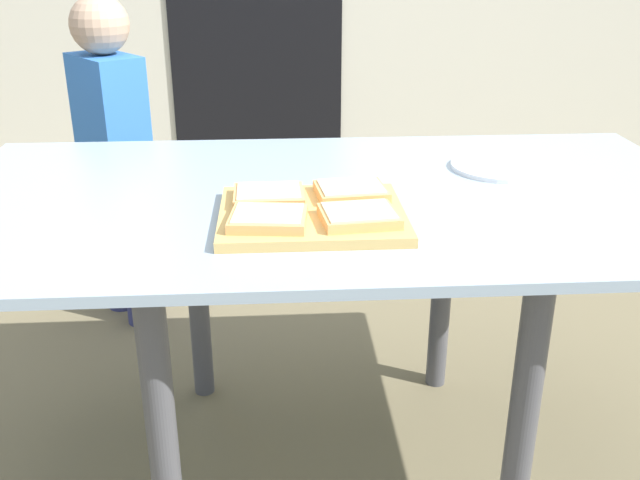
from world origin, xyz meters
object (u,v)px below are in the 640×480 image
at_px(pizza_slice_near_left, 268,218).
at_px(child_left, 113,145).
at_px(pizza_slice_near_right, 359,216).
at_px(pizza_slice_far_right, 351,191).
at_px(pizza_slice_far_left, 269,195).
at_px(plate_white_right, 502,166).
at_px(dining_table, 332,233).
at_px(cutting_board, 312,215).

bearing_deg(pizza_slice_near_left, child_left, 115.45).
bearing_deg(pizza_slice_near_right, pizza_slice_far_right, 89.87).
xyz_separation_m(pizza_slice_far_left, child_left, (-0.47, 0.87, -0.13)).
distance_m(pizza_slice_far_left, pizza_slice_near_right, 0.20).
xyz_separation_m(pizza_slice_near_right, child_left, (-0.63, 0.99, -0.13)).
bearing_deg(child_left, pizza_slice_near_right, -57.55).
distance_m(pizza_slice_far_right, plate_white_right, 0.42).
bearing_deg(pizza_slice_far_right, pizza_slice_near_right, -90.13).
height_order(dining_table, pizza_slice_near_left, pizza_slice_near_left).
relative_size(plate_white_right, child_left, 0.22).
height_order(dining_table, pizza_slice_far_left, pizza_slice_far_left).
height_order(pizza_slice_far_right, pizza_slice_near_left, same).
bearing_deg(plate_white_right, pizza_slice_near_right, -136.26).
relative_size(pizza_slice_near_left, plate_white_right, 0.62).
height_order(cutting_board, pizza_slice_far_right, pizza_slice_far_right).
relative_size(pizza_slice_near_right, pizza_slice_far_right, 1.00).
height_order(pizza_slice_far_left, pizza_slice_near_left, same).
relative_size(pizza_slice_near_left, child_left, 0.14).
xyz_separation_m(cutting_board, pizza_slice_near_right, (0.08, -0.06, 0.02)).
bearing_deg(pizza_slice_far_left, plate_white_right, 23.80).
bearing_deg(pizza_slice_far_right, child_left, 126.29).
xyz_separation_m(pizza_slice_far_right, pizza_slice_near_left, (-0.16, -0.13, 0.00)).
bearing_deg(pizza_slice_far_left, child_left, 118.48).
xyz_separation_m(pizza_slice_far_left, pizza_slice_far_right, (0.16, 0.01, 0.00)).
distance_m(cutting_board, pizza_slice_far_right, 0.11).
bearing_deg(child_left, dining_table, -52.62).
xyz_separation_m(pizza_slice_near_right, pizza_slice_near_left, (-0.16, -0.00, 0.00)).
distance_m(pizza_slice_near_left, plate_white_right, 0.62).
relative_size(pizza_slice_near_right, plate_white_right, 0.62).
xyz_separation_m(plate_white_right, child_left, (-0.99, 0.64, -0.11)).
bearing_deg(pizza_slice_far_left, dining_table, 35.08).
bearing_deg(plate_white_right, dining_table, -160.35).
bearing_deg(pizza_slice_far_right, pizza_slice_near_left, -139.41).
height_order(pizza_slice_near_left, child_left, child_left).
bearing_deg(pizza_slice_near_left, cutting_board, 38.28).
height_order(pizza_slice_near_right, plate_white_right, pizza_slice_near_right).
xyz_separation_m(cutting_board, pizza_slice_near_left, (-0.08, -0.06, 0.02)).
bearing_deg(pizza_slice_far_left, pizza_slice_near_right, -36.93).
bearing_deg(child_left, pizza_slice_near_left, -64.55).
distance_m(pizza_slice_near_right, pizza_slice_far_right, 0.13).
distance_m(pizza_slice_near_left, child_left, 1.11).
bearing_deg(dining_table, pizza_slice_far_right, -67.33).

